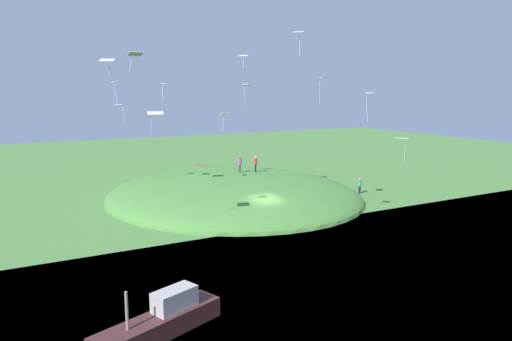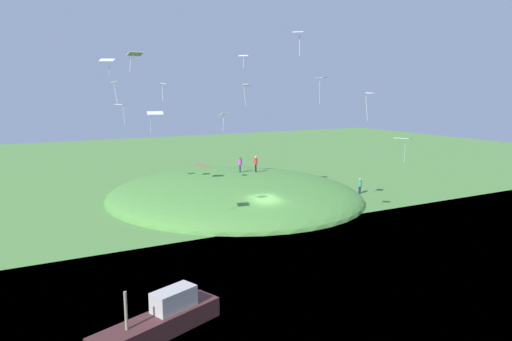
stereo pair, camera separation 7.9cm
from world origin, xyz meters
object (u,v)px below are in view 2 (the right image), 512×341
Objects in this scene: person_with_child at (240,163)px; boat_on_lake at (161,321)px; kite_10 at (116,83)px; kite_5 at (370,96)px; kite_9 at (107,60)px; kite_6 at (321,79)px; person_walking_path at (256,162)px; kite_4 at (164,85)px; kite_7 at (403,139)px; kite_1 at (224,115)px; kite_12 at (155,114)px; kite_3 at (121,106)px; kite_8 at (246,87)px; kite_0 at (135,54)px; kite_2 at (243,56)px; kite_11 at (298,34)px; person_near_shore at (360,184)px.

boat_on_lake is at bearing 6.94° from person_with_child.
person_with_child is 0.84× the size of kite_10.
kite_9 is at bearing 45.34° from kite_5.
kite_6 is (-12.51, -1.82, 8.98)m from person_with_child.
person_walking_path is 16.42m from kite_4.
kite_6 reaches higher than kite_7.
boat_on_lake is at bearing -29.12° from person_walking_path.
kite_1 is at bearing 19.33° from kite_6.
kite_9 reaches higher than kite_12.
kite_3 is 14.09m from kite_12.
person_walking_path is 6.80m from kite_1.
kite_7 is 0.91× the size of kite_8.
kite_0 reaches higher than person_with_child.
kite_2 is 0.65× the size of kite_8.
kite_6 reaches higher than kite_1.
kite_2 is 15.63m from kite_11.
kite_6 reaches higher than person_walking_path.
person_with_child is 5.95m from kite_1.
kite_7 is (-14.77, 8.85, 6.82)m from person_near_shore.
kite_5 reaches higher than person_near_shore.
kite_3 is 23.89m from kite_5.
kite_5 is at bearing -142.05° from kite_10.
person_with_child is 1.85m from person_walking_path.
person_with_child is at bearing 8.28° from kite_6.
kite_9 is (-2.24, 13.93, 2.08)m from kite_8.
kite_11 reaches higher than kite_8.
kite_8 reaches higher than person_near_shore.
person_near_shore is 1.13× the size of kite_4.
kite_12 is (-8.63, -1.24, -4.00)m from kite_9.
kite_0 reaches higher than kite_6.
kite_7 is at bearing 10.51° from person_walking_path.
kite_2 is (-2.83, -0.92, 5.98)m from kite_1.
kite_9 is (0.01, 27.17, 12.84)m from person_near_shore.
kite_1 reaches higher than person_walking_path.
kite_2 is at bearing 19.74° from kite_6.
kite_4 is 9.57m from kite_8.
kite_6 is 1.54× the size of kite_9.
kite_10 is 1.31× the size of kite_12.
kite_8 is at bearing -49.40° from kite_12.
kite_9 reaches higher than kite_7.
kite_5 is 4.67m from kite_7.
kite_4 reaches higher than person_near_shore.
person_with_child is at bearing -1.26° from kite_5.
kite_4 is at bearing -21.83° from kite_12.
kite_4 reaches higher than kite_5.
kite_6 is at bearing 7.07° from kite_7.
kite_11 is (-15.04, -9.31, 3.25)m from kite_10.
person_with_child is 0.97× the size of person_walking_path.
person_with_child is 1.21× the size of kite_9.
person_walking_path is 1.08× the size of kite_11.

